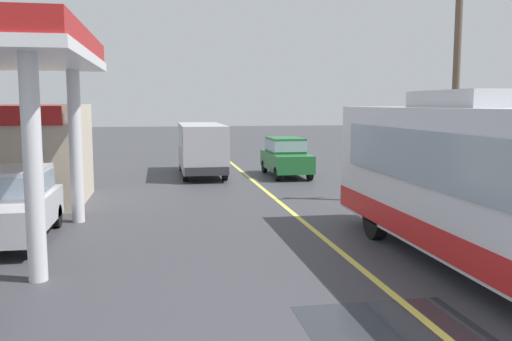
# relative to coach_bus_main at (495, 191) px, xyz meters

# --- Properties ---
(ground) EXTENTS (120.00, 120.00, 0.00)m
(ground) POSITION_rel_coach_bus_main_xyz_m (-2.38, 14.98, -1.72)
(ground) COLOR #38383D
(lane_divider_stripe) EXTENTS (0.16, 50.00, 0.01)m
(lane_divider_stripe) POSITION_rel_coach_bus_main_xyz_m (-2.38, 9.98, -1.72)
(lane_divider_stripe) COLOR #D8CC4C
(lane_divider_stripe) RESTS_ON ground
(coach_bus_main) EXTENTS (2.60, 11.04, 3.69)m
(coach_bus_main) POSITION_rel_coach_bus_main_xyz_m (0.00, 0.00, 0.00)
(coach_bus_main) COLOR silver
(coach_bus_main) RESTS_ON ground
(car_at_pump) EXTENTS (1.70, 4.20, 1.82)m
(car_at_pump) POSITION_rel_coach_bus_main_xyz_m (-10.05, 4.60, -0.71)
(car_at_pump) COLOR #B2B2B7
(car_at_pump) RESTS_ON ground
(minibus_opposing_lane) EXTENTS (2.04, 6.13, 2.44)m
(minibus_opposing_lane) POSITION_rel_coach_bus_main_xyz_m (-4.48, 16.62, -0.25)
(minibus_opposing_lane) COLOR #A5A5AD
(minibus_opposing_lane) RESTS_ON ground
(car_trailing_behind_bus) EXTENTS (1.70, 4.20, 1.82)m
(car_trailing_behind_bus) POSITION_rel_coach_bus_main_xyz_m (-0.58, 15.58, -0.71)
(car_trailing_behind_bus) COLOR #1E602D
(car_trailing_behind_bus) RESTS_ON ground
(utility_pole_roadside) EXTENTS (1.80, 0.24, 8.02)m
(utility_pole_roadside) POSITION_rel_coach_bus_main_xyz_m (3.37, 7.51, 2.47)
(utility_pole_roadside) COLOR brown
(utility_pole_roadside) RESTS_ON ground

